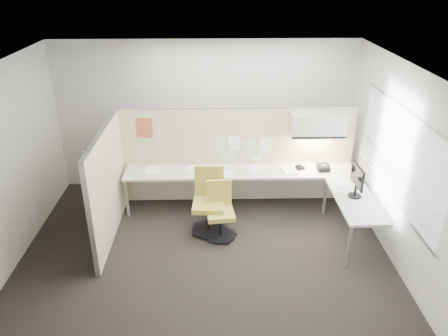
{
  "coord_description": "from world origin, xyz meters",
  "views": [
    {
      "loc": [
        0.15,
        -5.53,
        4.0
      ],
      "look_at": [
        0.3,
        0.8,
        1.01
      ],
      "focal_mm": 35.0,
      "sensor_mm": 36.0,
      "label": 1
    }
  ],
  "objects_px": {
    "chair_right": "(220,212)",
    "desk": "(260,181)",
    "chair_left": "(209,203)",
    "monitor": "(357,179)",
    "phone": "(323,168)"
  },
  "relations": [
    {
      "from": "chair_left",
      "to": "chair_right",
      "type": "height_order",
      "value": "chair_left"
    },
    {
      "from": "chair_right",
      "to": "monitor",
      "type": "xyz_separation_m",
      "value": [
        2.07,
        -0.1,
        0.6
      ]
    },
    {
      "from": "desk",
      "to": "monitor",
      "type": "bearing_deg",
      "value": -30.89
    },
    {
      "from": "chair_left",
      "to": "monitor",
      "type": "height_order",
      "value": "monitor"
    },
    {
      "from": "desk",
      "to": "phone",
      "type": "height_order",
      "value": "phone"
    },
    {
      "from": "desk",
      "to": "chair_right",
      "type": "relative_size",
      "value": 4.41
    },
    {
      "from": "chair_left",
      "to": "chair_right",
      "type": "bearing_deg",
      "value": -41.54
    },
    {
      "from": "chair_left",
      "to": "monitor",
      "type": "relative_size",
      "value": 2.06
    },
    {
      "from": "chair_right",
      "to": "phone",
      "type": "xyz_separation_m",
      "value": [
        1.8,
        0.84,
        0.36
      ]
    },
    {
      "from": "monitor",
      "to": "phone",
      "type": "relative_size",
      "value": 2.4
    },
    {
      "from": "desk",
      "to": "phone",
      "type": "relative_size",
      "value": 18.63
    },
    {
      "from": "desk",
      "to": "chair_right",
      "type": "bearing_deg",
      "value": -134.5
    },
    {
      "from": "chair_right",
      "to": "desk",
      "type": "bearing_deg",
      "value": 38.89
    },
    {
      "from": "chair_left",
      "to": "phone",
      "type": "xyz_separation_m",
      "value": [
        1.97,
        0.66,
        0.29
      ]
    },
    {
      "from": "phone",
      "to": "chair_left",
      "type": "bearing_deg",
      "value": -163.56
    }
  ]
}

